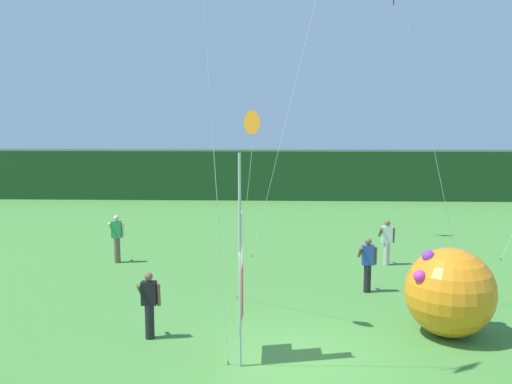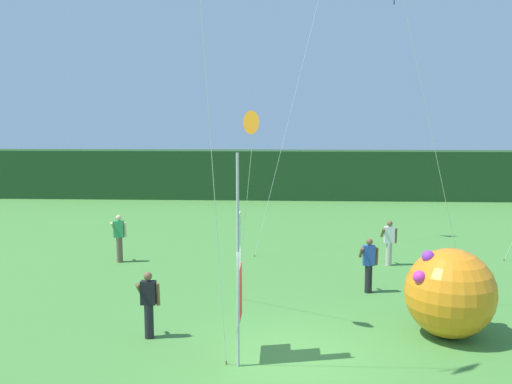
{
  "view_description": "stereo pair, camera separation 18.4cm",
  "coord_description": "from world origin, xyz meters",
  "px_view_note": "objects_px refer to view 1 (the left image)",
  "views": [
    {
      "loc": [
        -0.4,
        -11.63,
        5.22
      ],
      "look_at": [
        -0.92,
        2.76,
        3.34
      ],
      "focal_mm": 38.8,
      "sensor_mm": 36.0,
      "label": 1
    },
    {
      "loc": [
        -0.22,
        -11.63,
        5.22
      ],
      "look_at": [
        -0.92,
        2.76,
        3.34
      ],
      "focal_mm": 38.8,
      "sensor_mm": 36.0,
      "label": 2
    }
  ],
  "objects_px": {
    "kite_orange_delta_3": "(255,124)",
    "banner_flag": "(241,263)",
    "person_mid_field": "(117,237)",
    "person_far_right": "(368,263)",
    "inflatable_balloon": "(450,292)",
    "person_far_left": "(387,241)",
    "person_near_banner": "(149,303)"
  },
  "relations": [
    {
      "from": "kite_orange_delta_3",
      "to": "banner_flag",
      "type": "bearing_deg",
      "value": -97.61
    },
    {
      "from": "person_mid_field",
      "to": "person_far_right",
      "type": "distance_m",
      "value": 9.2
    },
    {
      "from": "person_mid_field",
      "to": "inflatable_balloon",
      "type": "distance_m",
      "value": 12.0
    },
    {
      "from": "person_far_right",
      "to": "person_far_left",
      "type": "bearing_deg",
      "value": 69.33
    },
    {
      "from": "banner_flag",
      "to": "person_far_right",
      "type": "bearing_deg",
      "value": 54.49
    },
    {
      "from": "banner_flag",
      "to": "inflatable_balloon",
      "type": "distance_m",
      "value": 5.33
    },
    {
      "from": "person_far_left",
      "to": "kite_orange_delta_3",
      "type": "relative_size",
      "value": 0.3
    },
    {
      "from": "kite_orange_delta_3",
      "to": "person_mid_field",
      "type": "bearing_deg",
      "value": 129.41
    },
    {
      "from": "kite_orange_delta_3",
      "to": "person_far_right",
      "type": "bearing_deg",
      "value": 44.41
    },
    {
      "from": "inflatable_balloon",
      "to": "person_far_right",
      "type": "bearing_deg",
      "value": 112.95
    },
    {
      "from": "banner_flag",
      "to": "person_mid_field",
      "type": "height_order",
      "value": "banner_flag"
    },
    {
      "from": "person_far_left",
      "to": "inflatable_balloon",
      "type": "xyz_separation_m",
      "value": [
        0.2,
        -6.59,
        0.21
      ]
    },
    {
      "from": "inflatable_balloon",
      "to": "banner_flag",
      "type": "bearing_deg",
      "value": -162.04
    },
    {
      "from": "person_near_banner",
      "to": "person_far_right",
      "type": "bearing_deg",
      "value": 33.3
    },
    {
      "from": "person_far_left",
      "to": "kite_orange_delta_3",
      "type": "xyz_separation_m",
      "value": [
        -4.53,
        -6.48,
        4.24
      ]
    },
    {
      "from": "kite_orange_delta_3",
      "to": "person_far_left",
      "type": "bearing_deg",
      "value": 55.01
    },
    {
      "from": "person_mid_field",
      "to": "person_far_left",
      "type": "xyz_separation_m",
      "value": [
        9.84,
        0.02,
        -0.07
      ]
    },
    {
      "from": "person_far_left",
      "to": "person_far_right",
      "type": "distance_m",
      "value": 3.45
    },
    {
      "from": "person_near_banner",
      "to": "person_far_right",
      "type": "distance_m",
      "value": 6.95
    },
    {
      "from": "person_far_left",
      "to": "kite_orange_delta_3",
      "type": "height_order",
      "value": "kite_orange_delta_3"
    },
    {
      "from": "banner_flag",
      "to": "person_mid_field",
      "type": "xyz_separation_m",
      "value": [
        -5.08,
        8.18,
        -1.24
      ]
    },
    {
      "from": "person_near_banner",
      "to": "person_far_left",
      "type": "xyz_separation_m",
      "value": [
        7.03,
        7.05,
        0.01
      ]
    },
    {
      "from": "person_near_banner",
      "to": "kite_orange_delta_3",
      "type": "height_order",
      "value": "kite_orange_delta_3"
    },
    {
      "from": "banner_flag",
      "to": "inflatable_balloon",
      "type": "height_order",
      "value": "banner_flag"
    },
    {
      "from": "person_far_right",
      "to": "inflatable_balloon",
      "type": "relative_size",
      "value": 0.78
    },
    {
      "from": "person_mid_field",
      "to": "person_far_right",
      "type": "bearing_deg",
      "value": -20.43
    },
    {
      "from": "banner_flag",
      "to": "kite_orange_delta_3",
      "type": "bearing_deg",
      "value": 82.39
    },
    {
      "from": "banner_flag",
      "to": "inflatable_balloon",
      "type": "xyz_separation_m",
      "value": [
        4.97,
        1.61,
        -1.1
      ]
    },
    {
      "from": "person_mid_field",
      "to": "banner_flag",
      "type": "bearing_deg",
      "value": -58.18
    },
    {
      "from": "inflatable_balloon",
      "to": "kite_orange_delta_3",
      "type": "height_order",
      "value": "kite_orange_delta_3"
    },
    {
      "from": "banner_flag",
      "to": "person_far_left",
      "type": "bearing_deg",
      "value": 59.84
    },
    {
      "from": "person_mid_field",
      "to": "person_far_right",
      "type": "xyz_separation_m",
      "value": [
        8.62,
        -3.21,
        -0.05
      ]
    }
  ]
}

